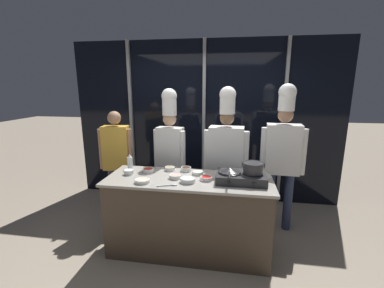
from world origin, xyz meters
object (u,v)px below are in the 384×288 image
at_px(person_guest, 117,155).
at_px(prep_bowl_bell_pepper, 206,178).
at_px(prep_bowl_chicken, 142,181).
at_px(portable_stove, 241,177).
at_px(stock_pot, 253,168).
at_px(serving_spoon_solid, 171,185).
at_px(prep_bowl_garlic, 188,180).
at_px(prep_bowl_bean_sprouts, 198,173).
at_px(frying_pan, 230,170).
at_px(chef_head, 170,145).
at_px(prep_bowl_soy_glaze, 186,169).
at_px(chef_line, 283,148).
at_px(chef_sous, 226,150).
at_px(squeeze_bottle_clear, 130,162).
at_px(prep_bowl_chili_flakes, 148,170).
at_px(prep_bowl_shrimp, 175,176).
at_px(prep_bowl_mushrooms, 170,168).
at_px(prep_bowl_rice, 129,172).

bearing_deg(person_guest, prep_bowl_bell_pepper, 148.28).
bearing_deg(prep_bowl_chicken, prep_bowl_bell_pepper, 15.15).
xyz_separation_m(portable_stove, stock_pot, (0.13, 0.00, 0.12)).
bearing_deg(prep_bowl_bell_pepper, serving_spoon_solid, -147.96).
height_order(prep_bowl_garlic, prep_bowl_bean_sprouts, prep_bowl_garlic).
distance_m(frying_pan, person_guest, 1.74).
bearing_deg(person_guest, prep_bowl_bean_sprouts, 152.85).
bearing_deg(serving_spoon_solid, prep_bowl_garlic, 38.31).
xyz_separation_m(frying_pan, chef_head, (-0.85, 0.69, 0.10)).
xyz_separation_m(prep_bowl_soy_glaze, chef_line, (1.23, 0.43, 0.21)).
bearing_deg(prep_bowl_garlic, chef_line, 35.18).
distance_m(portable_stove, chef_head, 1.20).
bearing_deg(serving_spoon_solid, portable_stove, 17.24).
bearing_deg(chef_line, frying_pan, 49.57).
relative_size(prep_bowl_garlic, prep_bowl_bell_pepper, 1.22).
relative_size(portable_stove, chef_sous, 0.28).
bearing_deg(squeeze_bottle_clear, stock_pot, -8.86).
xyz_separation_m(prep_bowl_chili_flakes, prep_bowl_bean_sprouts, (0.62, 0.01, -0.00)).
bearing_deg(prep_bowl_soy_glaze, serving_spoon_solid, -98.31).
bearing_deg(stock_pot, prep_bowl_shrimp, -179.57).
distance_m(portable_stove, prep_bowl_bell_pepper, 0.39).
xyz_separation_m(prep_bowl_mushrooms, prep_bowl_bean_sprouts, (0.37, -0.10, -0.00)).
height_order(stock_pot, prep_bowl_chicken, stock_pot).
relative_size(stock_pot, prep_bowl_bell_pepper, 1.76).
bearing_deg(prep_bowl_bell_pepper, prep_bowl_soy_glaze, 136.06).
distance_m(stock_pot, chef_sous, 0.71).
bearing_deg(squeeze_bottle_clear, chef_sous, 18.53).
xyz_separation_m(prep_bowl_shrimp, serving_spoon_solid, (0.01, -0.22, -0.02)).
bearing_deg(prep_bowl_chicken, prep_bowl_mushrooms, 66.07).
bearing_deg(prep_bowl_rice, squeeze_bottle_clear, 107.63).
xyz_separation_m(prep_bowl_bell_pepper, chef_line, (0.94, 0.71, 0.21)).
relative_size(prep_bowl_chicken, chef_line, 0.08).
xyz_separation_m(serving_spoon_solid, person_guest, (-1.01, 0.84, 0.06)).
bearing_deg(prep_bowl_soy_glaze, chef_head, 126.06).
xyz_separation_m(prep_bowl_chili_flakes, person_guest, (-0.63, 0.46, 0.04)).
relative_size(stock_pot, squeeze_bottle_clear, 1.25).
bearing_deg(squeeze_bottle_clear, prep_bowl_shrimp, -20.67).
bearing_deg(prep_bowl_garlic, chef_sous, 62.06).
relative_size(prep_bowl_chili_flakes, prep_bowl_bean_sprouts, 1.02).
distance_m(frying_pan, stock_pot, 0.25).
bearing_deg(prep_bowl_bean_sprouts, prep_bowl_rice, -171.36).
height_order(frying_pan, chef_sous, chef_sous).
xyz_separation_m(prep_bowl_soy_glaze, prep_bowl_bean_sprouts, (0.16, -0.10, -0.01)).
bearing_deg(prep_bowl_bell_pepper, squeeze_bottle_clear, 166.41).
relative_size(prep_bowl_chicken, prep_bowl_shrimp, 1.18).
distance_m(prep_bowl_garlic, chef_line, 1.41).
distance_m(prep_bowl_chicken, prep_bowl_bean_sprouts, 0.67).
bearing_deg(portable_stove, chef_head, 144.88).
bearing_deg(prep_bowl_shrimp, prep_bowl_garlic, -30.47).
xyz_separation_m(portable_stove, prep_bowl_bell_pepper, (-0.38, -0.01, -0.03)).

